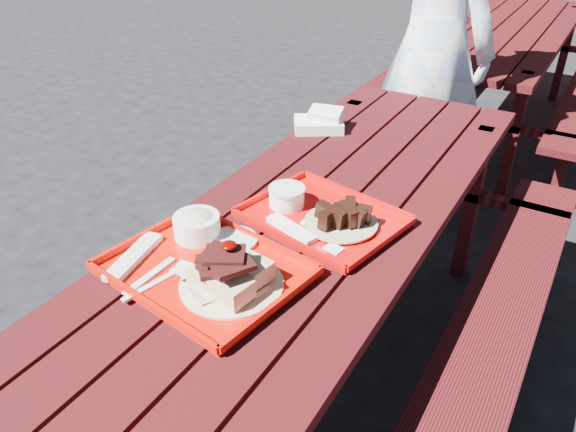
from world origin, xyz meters
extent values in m
plane|color=black|center=(0.00, 0.00, 0.00)|extent=(60.00, 60.00, 0.00)
cube|color=#440D0E|center=(-0.30, 0.00, 0.73)|extent=(0.14, 2.40, 0.04)
cube|color=#440D0E|center=(-0.15, 0.00, 0.73)|extent=(0.14, 2.40, 0.04)
cube|color=#440D0E|center=(0.00, 0.00, 0.73)|extent=(0.14, 2.40, 0.04)
cube|color=#440D0E|center=(0.15, 0.00, 0.73)|extent=(0.14, 2.40, 0.04)
cube|color=#440D0E|center=(0.30, 0.00, 0.73)|extent=(0.14, 2.40, 0.04)
cube|color=#440D0E|center=(-0.58, 0.00, 0.43)|extent=(0.25, 2.40, 0.04)
cube|color=#440D0E|center=(-0.58, 0.84, 0.21)|extent=(0.06, 0.06, 0.42)
cube|color=#440D0E|center=(0.58, 0.00, 0.43)|extent=(0.25, 2.40, 0.04)
cube|color=#440D0E|center=(0.58, 0.84, 0.21)|extent=(0.06, 0.06, 0.42)
cube|color=#440D0E|center=(-0.30, 0.96, 0.38)|extent=(0.06, 0.06, 0.75)
cube|color=#440D0E|center=(0.30, 0.96, 0.38)|extent=(0.06, 0.06, 0.75)
cube|color=#440D0E|center=(0.00, 0.96, 0.43)|extent=(1.40, 0.06, 0.04)
cube|color=#440D0E|center=(-0.30, 2.80, 0.73)|extent=(0.14, 2.40, 0.04)
cube|color=#440D0E|center=(-0.15, 2.80, 0.73)|extent=(0.14, 2.40, 0.04)
cube|color=#440D0E|center=(0.00, 2.80, 0.73)|extent=(0.14, 2.40, 0.04)
cube|color=#440D0E|center=(0.15, 2.80, 0.73)|extent=(0.14, 2.40, 0.04)
cube|color=#440D0E|center=(0.30, 2.80, 0.73)|extent=(0.14, 2.40, 0.04)
cube|color=#440D0E|center=(-0.58, 2.80, 0.43)|extent=(0.25, 2.40, 0.04)
cube|color=#440D0E|center=(-0.58, 1.96, 0.21)|extent=(0.06, 0.06, 0.42)
cube|color=#440D0E|center=(-0.58, 3.64, 0.21)|extent=(0.06, 0.06, 0.42)
cube|color=#440D0E|center=(0.58, 1.96, 0.21)|extent=(0.06, 0.06, 0.42)
cube|color=#440D0E|center=(-0.30, 1.84, 0.38)|extent=(0.06, 0.06, 0.75)
cube|color=#440D0E|center=(0.30, 1.84, 0.38)|extent=(0.06, 0.06, 0.75)
cube|color=#440D0E|center=(-0.30, 3.76, 0.38)|extent=(0.06, 0.06, 0.75)
cube|color=#440D0E|center=(0.30, 3.76, 0.38)|extent=(0.06, 0.06, 0.75)
cube|color=#440D0E|center=(0.00, 1.84, 0.43)|extent=(1.40, 0.06, 0.04)
cube|color=#440D0E|center=(0.00, 3.76, 0.43)|extent=(1.40, 0.06, 0.04)
cube|color=red|center=(-0.10, -0.42, 0.76)|extent=(0.54, 0.45, 0.01)
cube|color=red|center=(-0.07, -0.23, 0.77)|extent=(0.48, 0.09, 0.02)
cube|color=red|center=(-0.13, -0.60, 0.77)|extent=(0.48, 0.09, 0.02)
cube|color=red|center=(0.14, -0.45, 0.77)|extent=(0.07, 0.38, 0.02)
cube|color=red|center=(-0.34, -0.38, 0.77)|extent=(0.07, 0.38, 0.02)
cylinder|color=#CDB98D|center=(0.00, -0.43, 0.77)|extent=(0.27, 0.27, 0.01)
cube|color=#D0B48A|center=(0.00, -0.48, 0.80)|extent=(0.18, 0.10, 0.05)
cube|color=#D0B48A|center=(0.00, -0.39, 0.80)|extent=(0.18, 0.10, 0.05)
ellipsoid|color=#480200|center=(0.00, -0.43, 0.90)|extent=(0.04, 0.04, 0.02)
cylinder|color=white|center=(-0.21, -0.30, 0.80)|extent=(0.13, 0.13, 0.07)
ellipsoid|color=beige|center=(-0.21, -0.30, 0.82)|extent=(0.11, 0.11, 0.05)
cylinder|color=silver|center=(-0.11, -0.27, 0.77)|extent=(0.14, 0.14, 0.01)
cube|color=silver|center=(-0.29, -0.48, 0.77)|extent=(0.09, 0.23, 0.02)
cube|color=silver|center=(-0.20, -0.51, 0.77)|extent=(0.02, 0.18, 0.01)
cube|color=silver|center=(-0.17, -0.53, 0.77)|extent=(0.06, 0.19, 0.01)
cube|color=white|center=(-0.15, -0.44, 0.77)|extent=(0.06, 0.06, 0.00)
cube|color=#C80807|center=(0.05, -0.02, 0.76)|extent=(0.50, 0.42, 0.01)
cube|color=#C80807|center=(0.08, 0.14, 0.77)|extent=(0.43, 0.10, 0.02)
cube|color=#C80807|center=(0.01, -0.19, 0.77)|extent=(0.43, 0.10, 0.02)
cube|color=#C80807|center=(0.26, -0.07, 0.77)|extent=(0.08, 0.33, 0.02)
cube|color=#C80807|center=(-0.17, 0.02, 0.77)|extent=(0.08, 0.33, 0.02)
cube|color=white|center=(0.10, -0.03, 0.77)|extent=(0.18, 0.18, 0.01)
cylinder|color=tan|center=(0.12, -0.04, 0.77)|extent=(0.22, 0.22, 0.01)
cylinder|color=white|center=(-0.08, -0.02, 0.79)|extent=(0.11, 0.11, 0.05)
cylinder|color=silver|center=(-0.08, -0.02, 0.82)|extent=(0.12, 0.12, 0.01)
cube|color=white|center=(0.00, -0.14, 0.77)|extent=(0.18, 0.10, 0.01)
cube|color=white|center=(0.15, -0.16, 0.76)|extent=(0.06, 0.05, 0.00)
cube|color=white|center=(-0.29, 0.59, 0.77)|extent=(0.24, 0.22, 0.04)
cube|color=white|center=(-0.28, 0.62, 0.81)|extent=(0.15, 0.13, 0.04)
imported|color=#B0CEEE|center=(-0.12, 1.48, 0.92)|extent=(0.78, 0.64, 1.85)
camera|label=1|loc=(0.69, -1.32, 1.67)|focal=35.00mm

